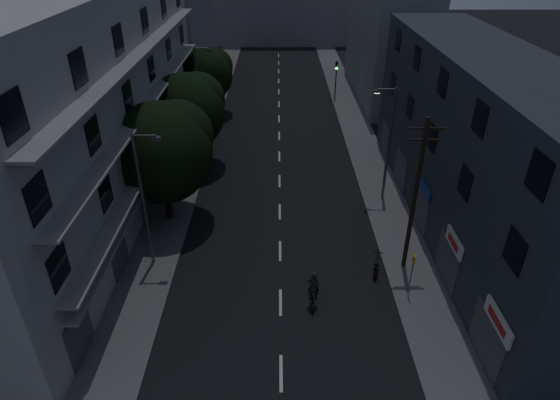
{
  "coord_description": "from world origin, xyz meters",
  "views": [
    {
      "loc": [
        -0.11,
        -11.92,
        17.08
      ],
      "look_at": [
        0.0,
        12.0,
        3.0
      ],
      "focal_mm": 30.0,
      "sensor_mm": 36.0,
      "label": 1
    }
  ],
  "objects_px": {
    "utility_pole": "(415,194)",
    "cyclist": "(313,294)",
    "motorcycle": "(376,266)",
    "bus_stop_sign": "(412,268)"
  },
  "relations": [
    {
      "from": "utility_pole",
      "to": "bus_stop_sign",
      "type": "height_order",
      "value": "utility_pole"
    },
    {
      "from": "utility_pole",
      "to": "cyclist",
      "type": "relative_size",
      "value": 4.11
    },
    {
      "from": "cyclist",
      "to": "utility_pole",
      "type": "bearing_deg",
      "value": 32.31
    },
    {
      "from": "motorcycle",
      "to": "bus_stop_sign",
      "type": "bearing_deg",
      "value": -39.44
    },
    {
      "from": "utility_pole",
      "to": "cyclist",
      "type": "xyz_separation_m",
      "value": [
        -5.45,
        -3.13,
        -4.13
      ]
    },
    {
      "from": "bus_stop_sign",
      "to": "utility_pole",
      "type": "bearing_deg",
      "value": 82.35
    },
    {
      "from": "bus_stop_sign",
      "to": "cyclist",
      "type": "xyz_separation_m",
      "value": [
        -5.12,
        -0.7,
        -1.15
      ]
    },
    {
      "from": "bus_stop_sign",
      "to": "motorcycle",
      "type": "distance_m",
      "value": 2.75
    },
    {
      "from": "bus_stop_sign",
      "to": "cyclist",
      "type": "distance_m",
      "value": 5.3
    },
    {
      "from": "motorcycle",
      "to": "cyclist",
      "type": "bearing_deg",
      "value": -129.94
    }
  ]
}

